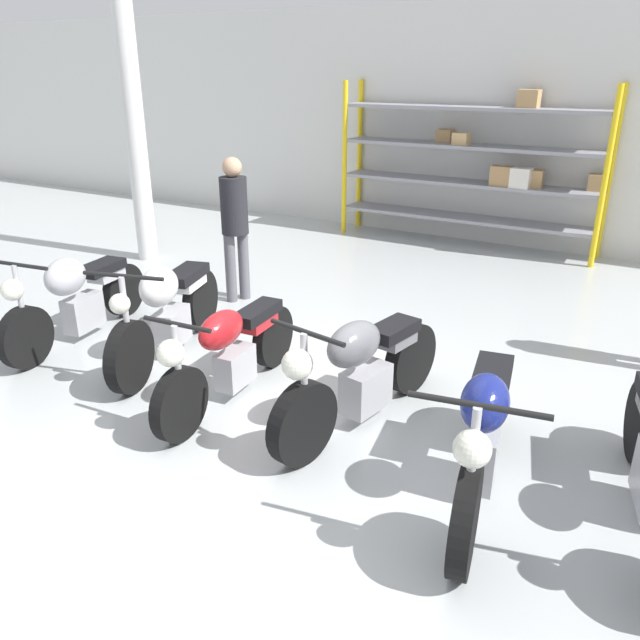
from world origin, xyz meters
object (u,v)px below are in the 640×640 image
Objects in this scene: motorcycle_blue at (483,433)px; person_near_rack at (235,218)px; motorcycle_red at (230,351)px; motorcycle_grey at (361,371)px; motorcycle_silver at (76,296)px; shelving_rack at (476,163)px; motorcycle_white at (168,310)px.

person_near_rack is (-3.67, 2.24, 0.54)m from motorcycle_blue.
motorcycle_grey reaches higher than motorcycle_red.
motorcycle_blue reaches higher than motorcycle_silver.
motorcycle_silver is 3.30m from motorcycle_grey.
motorcycle_blue reaches higher than motorcycle_red.
motorcycle_grey is at bearing 80.59° from motorcycle_silver.
motorcycle_red is 2.24m from motorcycle_blue.
person_near_rack is at bearing -114.95° from motorcycle_grey.
person_near_rack is at bearing -113.42° from shelving_rack.
person_near_rack is (0.71, 1.79, 0.54)m from motorcycle_silver.
motorcycle_silver is 1.02× the size of motorcycle_red.
motorcycle_grey is (0.90, -5.73, -0.82)m from shelving_rack.
motorcycle_silver is 1.01× the size of motorcycle_grey.
motorcycle_silver is at bearing -105.80° from motorcycle_blue.
motorcycle_silver is 1.12m from motorcycle_white.
motorcycle_white is 1.01× the size of motorcycle_blue.
person_near_rack is (-2.59, 1.84, 0.55)m from motorcycle_grey.
motorcycle_red is 2.55m from person_near_rack.
motorcycle_silver is 4.41m from motorcycle_blue.
motorcycle_white is 1.21× the size of person_near_rack.
person_near_rack reaches higher than motorcycle_white.
shelving_rack is 2.38× the size of person_near_rack.
motorcycle_silver is at bearing -80.41° from motorcycle_grey.
shelving_rack is 4.25m from person_near_rack.
motorcycle_grey is 0.98× the size of motorcycle_blue.
motorcycle_silver is 0.99× the size of motorcycle_white.
shelving_rack is 2.02× the size of motorcycle_grey.
motorcycle_blue is 1.20× the size of person_near_rack.
motorcycle_red is 0.98× the size of motorcycle_blue.
motorcycle_red is (1.05, -0.38, -0.04)m from motorcycle_white.
person_near_rack is at bearing 149.78° from motorcycle_silver.
motorcycle_white is (1.11, 0.16, 0.01)m from motorcycle_silver.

